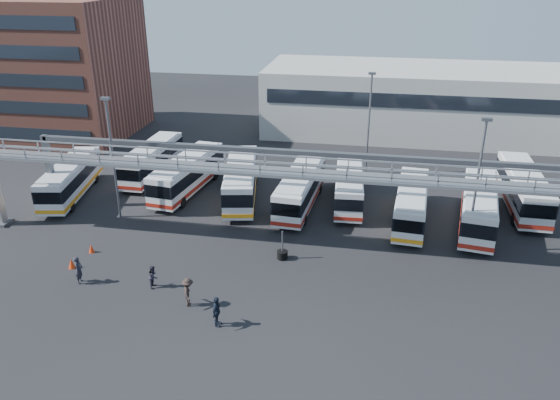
% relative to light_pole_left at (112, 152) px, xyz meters
% --- Properties ---
extents(ground, '(140.00, 140.00, 0.00)m').
position_rel_light_pole_left_xyz_m(ground, '(16.00, -8.00, -5.73)').
color(ground, black).
rests_on(ground, ground).
extents(gantry, '(51.40, 5.15, 7.10)m').
position_rel_light_pole_left_xyz_m(gantry, '(16.00, -2.13, -0.22)').
color(gantry, gray).
rests_on(gantry, ground).
extents(apartment_building, '(18.00, 15.00, 16.00)m').
position_rel_light_pole_left_xyz_m(apartment_building, '(-18.00, 22.00, 2.27)').
color(apartment_building, brown).
rests_on(apartment_building, ground).
extents(warehouse, '(42.00, 14.00, 8.00)m').
position_rel_light_pole_left_xyz_m(warehouse, '(28.00, 30.00, -1.73)').
color(warehouse, '#9E9E99').
rests_on(warehouse, ground).
extents(light_pole_left, '(0.70, 0.35, 10.21)m').
position_rel_light_pole_left_xyz_m(light_pole_left, '(0.00, 0.00, 0.00)').
color(light_pole_left, '#4C4F54').
rests_on(light_pole_left, ground).
extents(light_pole_mid, '(0.70, 0.35, 10.21)m').
position_rel_light_pole_left_xyz_m(light_pole_mid, '(28.00, -1.00, 0.00)').
color(light_pole_mid, '#4C4F54').
rests_on(light_pole_mid, ground).
extents(light_pole_back, '(0.70, 0.35, 10.21)m').
position_rel_light_pole_left_xyz_m(light_pole_back, '(20.00, 14.00, 0.00)').
color(light_pole_back, '#4C4F54').
rests_on(light_pole_back, ground).
extents(bus_0, '(4.27, 10.81, 3.20)m').
position_rel_light_pole_left_xyz_m(bus_0, '(-6.23, 3.35, -3.96)').
color(bus_0, silver).
rests_on(bus_0, ground).
extents(bus_1, '(2.71, 10.67, 3.22)m').
position_rel_light_pole_left_xyz_m(bus_1, '(-0.95, 9.50, -3.94)').
color(bus_1, silver).
rests_on(bus_1, ground).
extents(bus_2, '(3.89, 11.24, 3.34)m').
position_rel_light_pole_left_xyz_m(bus_2, '(3.85, 6.29, -3.88)').
color(bus_2, silver).
rests_on(bus_2, ground).
extents(bus_3, '(4.64, 11.43, 3.38)m').
position_rel_light_pole_left_xyz_m(bus_3, '(9.13, 5.58, -3.86)').
color(bus_3, silver).
rests_on(bus_3, ground).
extents(bus_4, '(3.20, 10.88, 3.26)m').
position_rel_light_pole_left_xyz_m(bus_4, '(14.63, 4.68, -3.92)').
color(bus_4, silver).
rests_on(bus_4, ground).
extents(bus_5, '(2.94, 10.28, 3.08)m').
position_rel_light_pole_left_xyz_m(bus_5, '(18.75, 6.41, -4.02)').
color(bus_5, silver).
rests_on(bus_5, ground).
extents(bus_6, '(3.23, 10.37, 3.10)m').
position_rel_light_pole_left_xyz_m(bus_6, '(24.00, 3.38, -4.01)').
color(bus_6, silver).
rests_on(bus_6, ground).
extents(bus_7, '(4.18, 11.28, 3.35)m').
position_rel_light_pole_left_xyz_m(bus_7, '(29.26, 3.48, -3.88)').
color(bus_7, silver).
rests_on(bus_7, ground).
extents(bus_8, '(2.72, 11.38, 3.45)m').
position_rel_light_pole_left_xyz_m(bus_8, '(33.56, 7.92, -3.82)').
color(bus_8, silver).
rests_on(bus_8, ground).
extents(pedestrian_a, '(0.59, 0.79, 1.97)m').
position_rel_light_pole_left_xyz_m(pedestrian_a, '(1.90, -10.08, -4.74)').
color(pedestrian_a, '#22212A').
rests_on(pedestrian_a, ground).
extents(pedestrian_b, '(0.65, 0.80, 1.57)m').
position_rel_light_pole_left_xyz_m(pedestrian_b, '(6.98, -9.67, -4.94)').
color(pedestrian_b, '#211F2B').
rests_on(pedestrian_b, ground).
extents(pedestrian_c, '(1.09, 1.41, 1.92)m').
position_rel_light_pole_left_xyz_m(pedestrian_c, '(9.95, -11.30, -4.77)').
color(pedestrian_c, '#2B201D').
rests_on(pedestrian_c, ground).
extents(pedestrian_d, '(0.50, 1.15, 1.95)m').
position_rel_light_pole_left_xyz_m(pedestrian_d, '(12.29, -12.99, -4.75)').
color(pedestrian_d, '#19202E').
rests_on(pedestrian_d, ground).
extents(cone_left, '(0.54, 0.54, 0.66)m').
position_rel_light_pole_left_xyz_m(cone_left, '(0.61, -6.11, -5.40)').
color(cone_left, red).
rests_on(cone_left, ground).
extents(cone_right, '(0.49, 0.49, 0.73)m').
position_rel_light_pole_left_xyz_m(cone_right, '(0.35, -8.45, -5.36)').
color(cone_right, red).
rests_on(cone_right, ground).
extents(tire_stack, '(0.78, 0.78, 2.23)m').
position_rel_light_pole_left_xyz_m(tire_stack, '(14.70, -4.49, -5.35)').
color(tire_stack, black).
rests_on(tire_stack, ground).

